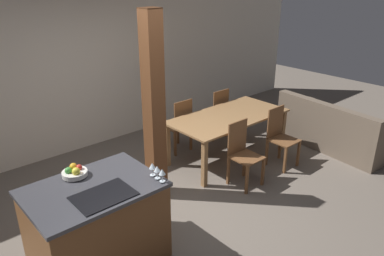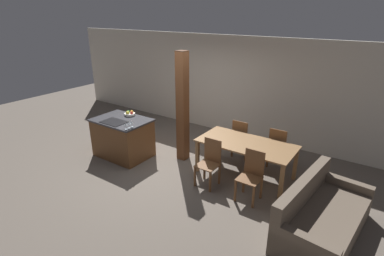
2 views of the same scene
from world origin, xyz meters
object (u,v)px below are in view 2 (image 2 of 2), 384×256
Objects in this scene: wine_glass_middle at (129,124)px; wine_glass_far at (132,122)px; dining_table at (246,147)px; timber_post at (183,108)px; dining_chair_near_right at (251,175)px; dining_chair_far_left at (241,138)px; couch at (321,218)px; kitchen_island at (123,137)px; dining_chair_near_left at (210,162)px; wine_glass_near at (126,125)px; dining_chair_far_right at (278,147)px; fruit_bowl at (130,114)px.

wine_glass_middle is 0.08m from wine_glass_far.
dining_table is at bearing 26.34° from wine_glass_middle.
timber_post is at bearing 52.62° from wine_glass_far.
timber_post is at bearing 163.19° from dining_chair_near_right.
dining_chair_far_left is (-0.89, 1.43, 0.00)m from dining_chair_near_right.
couch is (4.00, 0.16, -0.76)m from wine_glass_middle.
dining_chair_near_left is at bearing 2.13° from kitchen_island.
dining_table is (2.24, 1.19, -0.38)m from wine_glass_near.
couch reaches higher than dining_table.
couch is 0.82× the size of timber_post.
wine_glass_far reaches higher than dining_chair_near_left.
wine_glass_near is at bearing -165.05° from dining_chair_near_left.
wine_glass_far is 0.15× the size of dining_chair_far_right.
dining_chair_far_right reaches higher than dining_table.
couch is at bearing -1.89° from kitchen_island.
wine_glass_far is 0.15× the size of dining_chair_far_left.
couch is at bearing -10.33° from dining_chair_near_right.
dining_chair_far_left is at bearing 32.64° from kitchen_island.
wine_glass_near is 0.08m from wine_glass_middle.
dining_chair_near_left is 1.00× the size of dining_chair_far_right.
timber_post is (1.27, 0.69, 0.79)m from kitchen_island.
wine_glass_near and wine_glass_middle have the same top height.
dining_chair_far_right is 0.38× the size of timber_post.
kitchen_island is 3.59m from dining_chair_far_right.
wine_glass_middle is 0.07× the size of dining_table.
dining_chair_far_left is 1.00× the size of dining_chair_far_right.
wine_glass_near is 3.34m from dining_chair_far_right.
fruit_bowl is at bearing 26.71° from dining_chair_far_left.
dining_table is 2.10× the size of dining_chair_near_right.
fruit_bowl is 2.91m from dining_table.
wine_glass_far reaches higher than fruit_bowl.
wine_glass_middle is at bearing 34.16° from dining_chair_far_right.
dining_chair_far_left is at bearing 122.01° from dining_chair_near_right.
wine_glass_middle is 1.00× the size of wine_glass_far.
wine_glass_near is (0.61, -0.70, 0.06)m from fruit_bowl.
wine_glass_near is at bearing 46.75° from dining_chair_far_left.
dining_chair_far_left is at bearing 44.11° from wine_glass_far.
wine_glass_middle is at bearing -153.66° from dining_table.
fruit_bowl is at bearing -163.69° from timber_post.
wine_glass_far is at bearing -173.39° from dining_chair_near_right.
dining_chair_far_left is at bearing 26.71° from fruit_bowl.
dining_chair_far_left is 0.89m from dining_chair_far_right.
dining_chair_far_left reaches higher than kitchen_island.
dining_chair_near_left is 1.00× the size of dining_chair_near_right.
timber_post is (-3.30, 0.84, 0.98)m from couch.
fruit_bowl is 1.83× the size of wine_glass_far.
dining_chair_near_left is 1.68m from dining_chair_far_right.
kitchen_island is 0.63× the size of couch.
timber_post is at bearing 16.31° from fruit_bowl.
dining_chair_far_right is 2.28m from timber_post.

